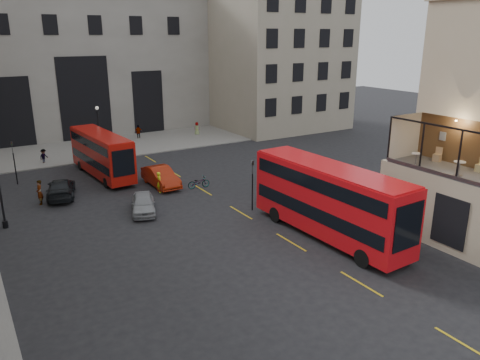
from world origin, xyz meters
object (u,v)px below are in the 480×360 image
pedestrian_b (44,156)px  pedestrian_c (138,132)px  street_lamp_b (99,134)px  bus_near (329,198)px  cafe_chair_d (437,157)px  bus_far (101,152)px  cafe_table_far (416,157)px  traffic_light_far (14,157)px  cafe_table_mid (459,166)px  pedestrian_d (197,129)px  cyclist (159,182)px  car_b (161,177)px  pedestrian_e (40,192)px  cafe_chair_c (480,168)px  bicycle (199,182)px  street_lamp_a (0,194)px  car_c (61,188)px  traffic_light_near (252,179)px  car_a (143,203)px

pedestrian_b → pedestrian_c: size_ratio=0.87×
street_lamp_b → bus_near: street_lamp_b is taller
cafe_chair_d → pedestrian_c: bearing=100.9°
bus_far → cafe_table_far: 26.99m
traffic_light_far → cafe_table_mid: size_ratio=4.49×
pedestrian_d → cyclist: bearing=93.4°
street_lamp_b → car_b: bearing=-83.5°
pedestrian_c → cafe_chair_d: (7.12, -36.89, 3.99)m
car_b → pedestrian_e: bearing=175.7°
bus_far → cafe_chair_c: bearing=-59.4°
street_lamp_b → cafe_chair_c: bearing=-68.1°
traffic_light_far → bus_far: size_ratio=0.37×
bus_near → cafe_chair_d: bearing=-18.8°
traffic_light_far → cafe_chair_d: cafe_chair_d is taller
car_b → pedestrian_d: (12.17, 17.40, 0.02)m
traffic_light_far → car_b: traffic_light_far is taller
pedestrian_d → cafe_table_mid: cafe_table_mid is taller
bus_far → bicycle: bus_far is taller
bus_far → pedestrian_e: (-6.23, -4.86, -1.30)m
street_lamp_a → pedestrian_d: street_lamp_a is taller
street_lamp_a → bus_far: size_ratio=0.52×
bus_far → cafe_table_far: cafe_table_far is taller
bus_near → bicycle: (-2.51, 13.28, -2.16)m
bus_near → cafe_chair_c: (7.09, -5.29, 2.21)m
bus_near → cafe_table_mid: cafe_table_mid is taller
bicycle → pedestrian_c: 21.36m
car_c → pedestrian_d: bearing=-127.0°
traffic_light_near → traffic_light_far: size_ratio=1.00×
bus_far → pedestrian_b: bus_far is taller
car_b → cafe_chair_c: (12.10, -20.78, 4.04)m
car_a → car_b: (3.52, 5.21, 0.13)m
traffic_light_far → bicycle: traffic_light_far is taller
pedestrian_d → cafe_table_far: (-2.06, -35.14, 4.27)m
pedestrian_b → cafe_table_far: 35.42m
street_lamp_b → pedestrian_c: size_ratio=3.02×
street_lamp_a → cyclist: (11.74, 1.46, -1.52)m
pedestrian_c → cafe_table_mid: 40.17m
pedestrian_d → pedestrian_b: bearing=51.0°
cafe_table_mid → cafe_chair_c: bearing=-7.1°
pedestrian_b → cafe_chair_d: size_ratio=1.68×
traffic_light_far → bus_far: (7.07, -1.56, -0.17)m
pedestrian_d → cafe_table_far: cafe_table_far is taller
traffic_light_far → car_a: traffic_light_far is taller
street_lamp_a → cafe_table_mid: cafe_table_mid is taller
bus_near → street_lamp_a: bearing=144.5°
bicycle → pedestrian_b: size_ratio=1.23×
bicycle → pedestrian_e: pedestrian_e is taller
traffic_light_far → cafe_chair_d: 33.64m
pedestrian_b → cafe_table_far: (17.36, -30.57, 4.35)m
bicycle → cafe_table_mid: cafe_table_mid is taller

